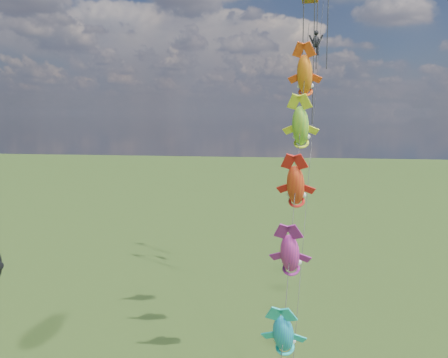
# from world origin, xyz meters

# --- Properties ---
(fish_windsock_rig) EXTENTS (1.79, 15.92, 20.13)m
(fish_windsock_rig) POSITION_xyz_m (15.92, 5.94, 11.30)
(fish_windsock_rig) COLOR brown
(fish_windsock_rig) RESTS_ON ground
(parafoil_rig) EXTENTS (2.64, 17.49, 26.42)m
(parafoil_rig) POSITION_xyz_m (17.06, 19.71, 20.27)
(parafoil_rig) COLOR brown
(parafoil_rig) RESTS_ON ground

